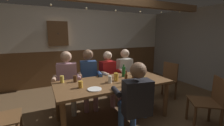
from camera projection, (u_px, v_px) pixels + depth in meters
ground_plane at (115, 120)px, 2.79m from camera, size 7.35×7.35×0.00m
back_wall_upper at (79, 30)px, 4.70m from camera, size 6.13×0.12×1.26m
back_wall_wainscot at (80, 66)px, 4.92m from camera, size 6.13×0.12×1.06m
side_wall_concrete at (221, 50)px, 3.91m from camera, size 0.12×4.93×2.32m
dining_table at (113, 86)px, 2.74m from camera, size 2.04×0.91×0.73m
person_0 at (67, 79)px, 3.03m from camera, size 0.58×0.57×1.23m
person_1 at (89, 76)px, 3.22m from camera, size 0.53×0.55×1.25m
person_2 at (110, 75)px, 3.43m from camera, size 0.52×0.55×1.18m
person_3 at (126, 72)px, 3.62m from camera, size 0.50×0.51×1.21m
person_4 at (135, 98)px, 2.13m from camera, size 0.57×0.56×1.21m
chair_empty_near_left at (210, 101)px, 2.49m from camera, size 0.61×0.61×0.88m
chair_empty_far_end at (167, 79)px, 3.66m from camera, size 0.50×0.50×0.88m
table_candle at (134, 72)px, 3.20m from camera, size 0.04×0.04×0.08m
plate_0 at (95, 89)px, 2.31m from camera, size 0.22×0.22×0.01m
bottle_0 at (135, 74)px, 2.92m from camera, size 0.06×0.06×0.21m
bottle_1 at (134, 79)px, 2.50m from camera, size 0.06×0.06×0.28m
bottle_2 at (126, 78)px, 2.66m from camera, size 0.06×0.06×0.21m
bottle_3 at (124, 72)px, 3.00m from camera, size 0.07×0.07×0.25m
pint_glass_0 at (116, 77)px, 2.73m from camera, size 0.08×0.08×0.15m
pint_glass_1 at (143, 78)px, 2.62m from camera, size 0.07×0.07×0.16m
pint_glass_2 at (75, 79)px, 2.68m from camera, size 0.07×0.07×0.12m
pint_glass_3 at (81, 84)px, 2.39m from camera, size 0.07×0.07×0.11m
pint_glass_4 at (141, 69)px, 3.43m from camera, size 0.07×0.07×0.11m
pint_glass_5 at (62, 79)px, 2.63m from camera, size 0.07×0.07×0.12m
pint_glass_6 at (110, 79)px, 2.62m from camera, size 0.06×0.06×0.13m
wall_dart_cabinet at (58, 34)px, 4.34m from camera, size 0.56×0.15×0.70m
string_lights at (102, 8)px, 2.91m from camera, size 4.32×0.04×0.12m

